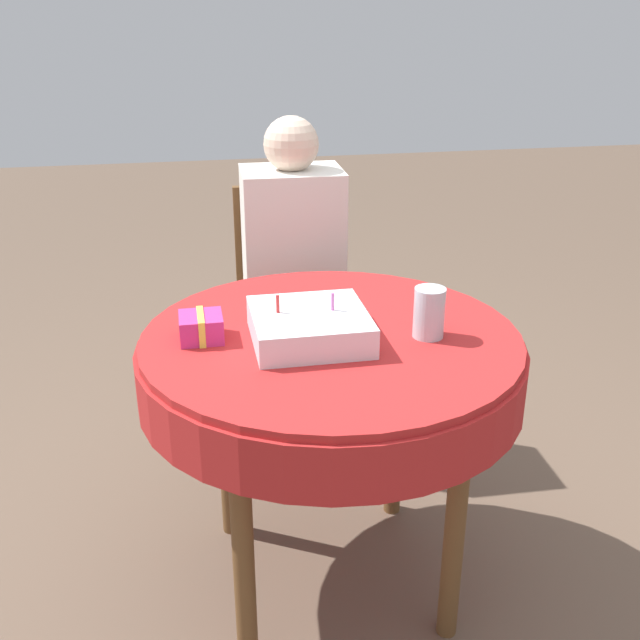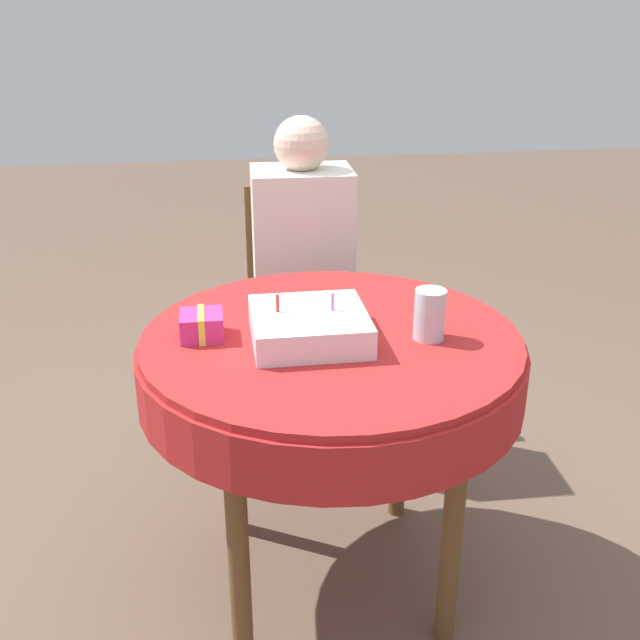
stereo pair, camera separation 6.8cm
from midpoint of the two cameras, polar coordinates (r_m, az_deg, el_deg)
ground_plane at (r=2.20m, az=1.68°, el=-18.90°), size 12.00×12.00×0.00m
dining_table at (r=1.83m, az=1.91°, el=-3.75°), size 0.93×0.93×0.74m
chair at (r=2.63m, az=-0.71°, el=1.24°), size 0.42×0.42×0.89m
person at (r=2.48m, az=-0.51°, el=4.70°), size 0.33×0.35×1.15m
birthday_cake at (r=1.75m, az=0.29°, el=-0.47°), size 0.27×0.27×0.11m
drinking_glass at (r=1.77m, az=9.45°, el=0.41°), size 0.07×0.07×0.12m
gift_box at (r=1.78m, az=-7.91°, el=-0.41°), size 0.10×0.11×0.07m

